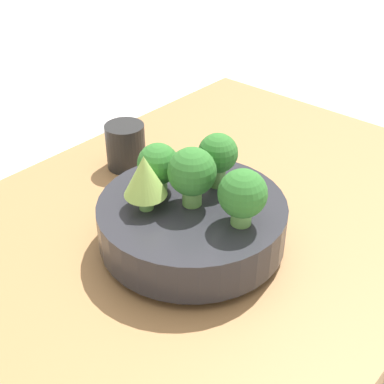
% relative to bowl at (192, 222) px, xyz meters
% --- Properties ---
extents(ground_plane, '(6.00, 6.00, 0.00)m').
position_rel_bowl_xyz_m(ground_plane, '(-0.04, -0.03, -0.08)').
color(ground_plane, silver).
extents(table, '(1.06, 0.70, 0.04)m').
position_rel_bowl_xyz_m(table, '(-0.04, -0.03, -0.06)').
color(table, '#9E7042').
rests_on(table, ground_plane).
extents(bowl, '(0.28, 0.28, 0.08)m').
position_rel_bowl_xyz_m(bowl, '(0.00, 0.00, 0.00)').
color(bowl, '#28282D').
rests_on(bowl, table).
extents(broccoli_floret_front, '(0.06, 0.06, 0.07)m').
position_rel_bowl_xyz_m(broccoli_floret_front, '(0.00, -0.06, 0.07)').
color(broccoli_floret_front, '#7AB256').
rests_on(broccoli_floret_front, bowl).
extents(broccoli_floret_back, '(0.07, 0.07, 0.08)m').
position_rel_bowl_xyz_m(broccoli_floret_back, '(-0.01, 0.08, 0.08)').
color(broccoli_floret_back, '#6BA34C').
rests_on(broccoli_floret_back, bowl).
extents(broccoli_floret_left, '(0.06, 0.06, 0.08)m').
position_rel_bowl_xyz_m(broccoli_floret_left, '(-0.06, -0.00, 0.08)').
color(broccoli_floret_left, '#609347').
rests_on(broccoli_floret_left, bowl).
extents(broccoli_floret_center, '(0.07, 0.07, 0.09)m').
position_rel_bowl_xyz_m(broccoli_floret_center, '(-0.00, -0.00, 0.08)').
color(broccoli_floret_center, '#6BA34C').
rests_on(broccoli_floret_center, bowl).
extents(romanesco_piece_near, '(0.06, 0.06, 0.08)m').
position_rel_bowl_xyz_m(romanesco_piece_near, '(0.05, -0.04, 0.09)').
color(romanesco_piece_near, '#6BA34C').
rests_on(romanesco_piece_near, bowl).
extents(cup, '(0.07, 0.07, 0.08)m').
position_rel_bowl_xyz_m(cup, '(-0.10, -0.25, -0.00)').
color(cup, black).
rests_on(cup, table).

